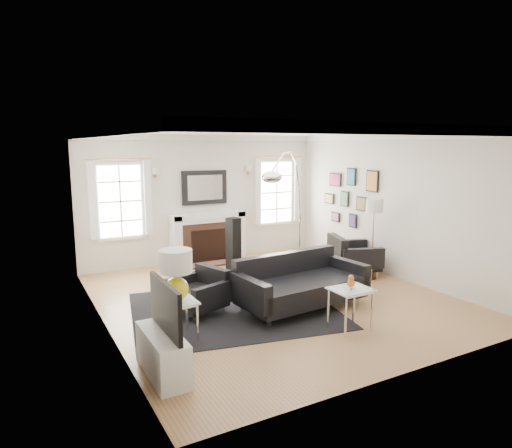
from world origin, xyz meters
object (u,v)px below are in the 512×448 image
armchair_right (352,257)px  gourd_lamp (176,272)px  armchair_left (200,293)px  sofa (299,285)px  fireplace (208,238)px  coffee_table (277,266)px  arc_floor_lamp (287,206)px

armchair_right → gourd_lamp: gourd_lamp is taller
armchair_left → sofa: bearing=-20.4°
fireplace → coffee_table: fireplace is taller
armchair_left → coffee_table: bearing=21.1°
sofa → armchair_left: size_ratio=2.16×
arc_floor_lamp → gourd_lamp: bearing=-146.3°
armchair_left → coffee_table: armchair_left is taller
coffee_table → arc_floor_lamp: bearing=42.8°
fireplace → armchair_right: fireplace is taller
armchair_right → armchair_left: bearing=-171.3°
sofa → arc_floor_lamp: 2.19m
gourd_lamp → fireplace: bearing=61.5°
sofa → armchair_left: bearing=159.6°
fireplace → gourd_lamp: 4.18m
fireplace → armchair_left: bearing=-115.3°
sofa → fireplace: bearing=92.2°
armchair_right → gourd_lamp: (-4.12, -1.34, 0.58)m
armchair_right → fireplace: bearing=132.7°
gourd_lamp → arc_floor_lamp: bearing=33.7°
sofa → armchair_right: 2.28m
fireplace → arc_floor_lamp: 2.11m
armchair_right → sofa: bearing=-151.7°
fireplace → coffee_table: (0.49, -2.14, -0.20)m
coffee_table → gourd_lamp: size_ratio=1.23×
armchair_left → fireplace: bearing=64.7°
armchair_left → armchair_right: 3.52m
sofa → gourd_lamp: size_ratio=3.16×
sofa → coffee_table: size_ratio=2.58×
gourd_lamp → armchair_right: bearing=18.0°
armchair_right → arc_floor_lamp: size_ratio=0.47×
sofa → arc_floor_lamp: bearing=63.1°
arc_floor_lamp → coffee_table: bearing=-137.2°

